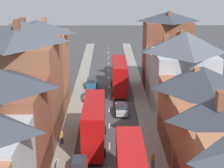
{
  "coord_description": "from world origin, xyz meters",
  "views": [
    {
      "loc": [
        -0.16,
        -16.29,
        19.65
      ],
      "look_at": [
        0.51,
        43.53,
        1.84
      ],
      "focal_mm": 60.0,
      "sensor_mm": 36.0,
      "label": 1
    }
  ],
  "objects": [
    {
      "name": "pavement_right",
      "position": [
        5.1,
        38.0,
        0.07
      ],
      "size": [
        2.2,
        104.0,
        0.14
      ],
      "primitive_type": "cube",
      "color": "gray",
      "rests_on": "ground"
    },
    {
      "name": "double_decker_bus_mid_street",
      "position": [
        1.79,
        45.39,
        2.82
      ],
      "size": [
        2.74,
        10.8,
        5.3
      ],
      "color": "#B70F0F",
      "rests_on": "ground"
    },
    {
      "name": "car_near_silver",
      "position": [
        1.8,
        34.46,
        0.82
      ],
      "size": [
        1.9,
        4.14,
        1.63
      ],
      "color": "#B7BABF",
      "rests_on": "ground"
    },
    {
      "name": "car_near_blue",
      "position": [
        -1.8,
        40.02,
        0.8
      ],
      "size": [
        1.9,
        3.89,
        1.59
      ],
      "color": "#4C515B",
      "rests_on": "ground"
    },
    {
      "name": "pedestrian_mid_right",
      "position": [
        4.51,
        18.64,
        1.03
      ],
      "size": [
        0.36,
        0.22,
        1.61
      ],
      "color": "#3D4256",
      "rests_on": "pavement_right"
    },
    {
      "name": "pedestrian_far_left",
      "position": [
        -5.63,
        24.33,
        1.03
      ],
      "size": [
        0.36,
        0.22,
        1.61
      ],
      "color": "#23232D",
      "rests_on": "pavement_left"
    },
    {
      "name": "double_decker_bus_lead",
      "position": [
        -1.81,
        24.29,
        2.82
      ],
      "size": [
        2.74,
        10.8,
        5.3
      ],
      "color": "#B70F0F",
      "rests_on": "ground"
    },
    {
      "name": "terrace_row_right",
      "position": [
        10.18,
        21.61,
        5.44
      ],
      "size": [
        8.0,
        62.76,
        13.54
      ],
      "color": "silver",
      "rests_on": "ground"
    },
    {
      "name": "car_mid_black",
      "position": [
        -3.1,
        40.99,
        0.8
      ],
      "size": [
        1.9,
        4.45,
        1.58
      ],
      "color": "#B7BABF",
      "rests_on": "ground"
    },
    {
      "name": "car_parked_left_b",
      "position": [
        -3.1,
        17.94,
        0.82
      ],
      "size": [
        1.9,
        3.8,
        1.62
      ],
      "color": "maroon",
      "rests_on": "ground"
    },
    {
      "name": "pavement_left",
      "position": [
        -5.1,
        38.0,
        0.07
      ],
      "size": [
        2.2,
        104.0,
        0.14
      ],
      "primitive_type": "cube",
      "color": "gray",
      "rests_on": "ground"
    },
    {
      "name": "centre_line_dashes",
      "position": [
        0.0,
        36.0,
        0.01
      ],
      "size": [
        0.14,
        97.8,
        0.01
      ],
      "color": "silver",
      "rests_on": "ground"
    },
    {
      "name": "car_parked_left_a",
      "position": [
        -3.1,
        47.61,
        0.84
      ],
      "size": [
        1.9,
        4.18,
        1.67
      ],
      "color": "#236093",
      "rests_on": "ground"
    }
  ]
}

